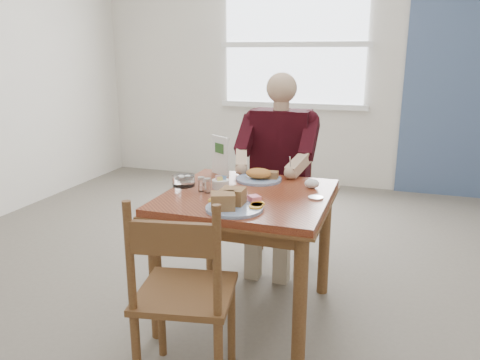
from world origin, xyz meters
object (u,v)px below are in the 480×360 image
(chair_far, at_px, (280,199))
(near_plate, at_px, (232,202))
(chair_near, at_px, (183,295))
(table, at_px, (248,212))
(diner, at_px, (278,157))
(far_plate, at_px, (260,176))

(chair_far, bearing_deg, near_plate, -89.44)
(chair_far, xyz_separation_m, chair_near, (-0.07, -1.51, 0.00))
(near_plate, bearing_deg, chair_near, -100.82)
(table, bearing_deg, diner, 90.00)
(diner, bearing_deg, table, -90.00)
(diner, height_order, far_plate, diner)
(chair_near, xyz_separation_m, far_plate, (0.06, 1.00, 0.30))
(table, relative_size, chair_near, 0.97)
(chair_far, height_order, far_plate, chair_far)
(chair_far, distance_m, chair_near, 1.52)
(chair_far, bearing_deg, diner, -89.99)
(diner, bearing_deg, far_plate, -91.44)
(table, distance_m, near_plate, 0.33)
(chair_near, height_order, diner, diner)
(table, height_order, chair_far, chair_far)
(table, xyz_separation_m, far_plate, (-0.01, 0.28, 0.14))
(table, relative_size, diner, 0.66)
(chair_near, distance_m, far_plate, 1.04)
(table, distance_m, chair_near, 0.74)
(chair_far, relative_size, near_plate, 2.69)
(diner, xyz_separation_m, near_plate, (0.01, -1.00, -0.02))
(chair_near, distance_m, diner, 1.46)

